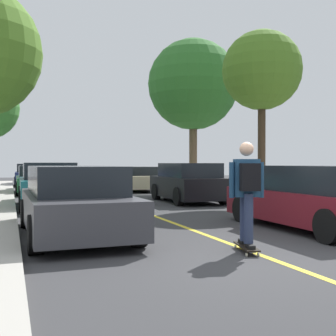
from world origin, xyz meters
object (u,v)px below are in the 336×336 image
parked_car_left_far (37,179)px  skateboard (246,247)px  parked_car_left_nearest (74,201)px  parked_car_left_near (49,185)px  parked_car_right_far (136,178)px  parked_car_right_near (188,183)px  skateboarder (247,187)px  parked_car_right_nearest (314,198)px  parked_car_left_farthest (30,175)px  street_tree_right_near (193,85)px  street_tree_right_nearest (262,71)px

parked_car_left_far → skateboard: bearing=-81.2°
parked_car_left_nearest → parked_car_left_near: (0.00, 6.13, 0.03)m
parked_car_left_near → parked_car_right_far: bearing=54.6°
parked_car_left_far → parked_car_right_far: 5.02m
parked_car_left_near → parked_car_left_far: 6.98m
parked_car_left_far → parked_car_right_near: (5.02, -6.98, 0.06)m
parked_car_right_far → skateboarder: bearing=-99.4°
parked_car_right_nearest → parked_car_right_far: parked_car_right_nearest is taller
parked_car_left_near → skateboarder: 9.07m
parked_car_left_farthest → parked_car_right_nearest: 21.89m
parked_car_left_farthest → street_tree_right_near: (7.24, -9.51, 4.58)m
parked_car_left_nearest → parked_car_left_near: bearing=90.0°
parked_car_left_far → parked_car_right_near: bearing=-54.3°
skateboarder → parked_car_right_far: bearing=80.6°
parked_car_left_nearest → street_tree_right_near: size_ratio=0.61×
street_tree_right_nearest → skateboarder: (-4.82, -7.24, -3.67)m
parked_car_left_farthest → skateboarder: skateboarder is taller
parked_car_left_nearest → parked_car_right_near: 7.92m
parked_car_left_far → parked_car_right_far: parked_car_left_far is taller
parked_car_left_nearest → skateboarder: 3.57m
parked_car_left_far → street_tree_right_nearest: bearing=-49.5°
parked_car_left_nearest → street_tree_right_near: street_tree_right_near is taller
parked_car_left_near → parked_car_left_farthest: (0.00, 14.19, -0.03)m
street_tree_right_nearest → skateboard: (-4.81, -7.20, -4.64)m
parked_car_right_nearest → parked_car_left_nearest: bearing=168.9°
parked_car_left_nearest → parked_car_right_near: parked_car_right_near is taller
parked_car_left_farthest → street_tree_right_near: 12.80m
parked_car_left_far → street_tree_right_nearest: size_ratio=0.75×
parked_car_right_far → parked_car_left_farthest: bearing=125.2°
parked_car_left_nearest → parked_car_right_far: bearing=69.2°
parked_car_left_near → parked_car_right_near: bearing=-0.1°
parked_car_left_near → skateboarder: (2.42, -8.73, 0.34)m
parked_car_right_far → street_tree_right_nearest: 9.74m
parked_car_right_nearest → skateboarder: size_ratio=2.65×
parked_car_left_nearest → street_tree_right_nearest: size_ratio=0.75×
parked_car_left_far → parked_car_right_nearest: parked_car_right_nearest is taller
parked_car_left_farthest → street_tree_right_nearest: size_ratio=0.68×
parked_car_right_far → parked_car_left_near: bearing=-125.4°
parked_car_left_far → parked_car_left_farthest: parked_car_left_farthest is taller
parked_car_left_nearest → parked_car_right_far: 14.12m
parked_car_left_far → parked_car_left_nearest: bearing=-90.0°
parked_car_right_nearest → skateboarder: bearing=-148.2°
parked_car_left_far → parked_car_right_nearest: (5.02, -14.09, 0.04)m
parked_car_left_farthest → skateboard: parked_car_left_farthest is taller
parked_car_left_nearest → skateboarder: skateboarder is taller
parked_car_right_near → street_tree_right_near: street_tree_right_near is taller
parked_car_right_near → street_tree_right_nearest: bearing=-33.8°
parked_car_right_near → parked_car_right_far: 7.07m
parked_car_left_far → skateboarder: (2.42, -15.71, 0.41)m
parked_car_right_near → street_tree_right_nearest: (2.22, -1.49, 4.01)m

